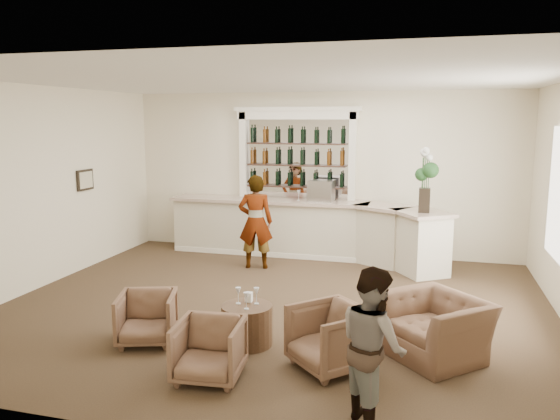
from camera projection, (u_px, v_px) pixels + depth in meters
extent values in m
plane|color=#4D3B26|center=(274.00, 306.00, 8.13)|extent=(8.00, 8.00, 0.00)
cube|color=#F6EBCC|center=(321.00, 174.00, 11.18)|extent=(8.00, 0.04, 3.30)
cube|color=#F6EBCC|center=(39.00, 188.00, 8.90)|extent=(0.04, 7.00, 3.30)
cube|color=white|center=(274.00, 79.00, 7.58)|extent=(8.00, 7.00, 0.04)
cube|color=black|center=(85.00, 180.00, 10.03)|extent=(0.04, 0.46, 0.38)
cube|color=beige|center=(86.00, 180.00, 10.03)|extent=(0.01, 0.38, 0.30)
cube|color=white|center=(270.00, 227.00, 11.30)|extent=(4.00, 0.70, 1.08)
cube|color=#C9B09D|center=(269.00, 200.00, 11.18)|extent=(4.10, 0.82, 0.06)
cube|color=white|center=(384.00, 236.00, 10.46)|extent=(1.12, 1.04, 1.08)
cube|color=#C9B09D|center=(385.00, 207.00, 10.35)|extent=(1.27, 1.19, 0.06)
cube|color=white|center=(421.00, 244.00, 9.78)|extent=(1.08, 1.14, 1.08)
cube|color=#C9B09D|center=(422.00, 213.00, 9.67)|extent=(1.24, 1.29, 0.06)
cube|color=white|center=(265.00, 254.00, 11.06)|extent=(4.00, 0.06, 0.10)
cube|color=white|center=(297.00, 159.00, 11.25)|extent=(2.15, 0.02, 1.65)
cube|color=white|center=(244.00, 181.00, 11.57)|extent=(0.14, 0.16, 2.90)
cube|color=white|center=(352.00, 185.00, 10.97)|extent=(0.14, 0.16, 2.90)
cube|color=white|center=(297.00, 115.00, 11.04)|extent=(2.52, 0.16, 0.18)
cube|color=white|center=(297.00, 109.00, 11.02)|extent=(2.64, 0.20, 0.08)
cube|color=#35221A|center=(296.00, 187.00, 11.24)|extent=(2.05, 0.20, 0.03)
cube|color=#35221A|center=(296.00, 165.00, 11.16)|extent=(2.05, 0.20, 0.03)
cube|color=#35221A|center=(296.00, 144.00, 11.09)|extent=(2.05, 0.20, 0.03)
cylinder|color=#503323|center=(247.00, 325.00, 6.72)|extent=(0.63, 0.63, 0.50)
imported|color=gray|center=(256.00, 222.00, 10.11)|extent=(0.72, 0.55, 1.75)
imported|color=gray|center=(373.00, 345.00, 4.94)|extent=(0.85, 0.90, 1.46)
imported|color=brown|center=(147.00, 318.00, 6.77)|extent=(0.87, 0.88, 0.64)
imported|color=brown|center=(209.00, 350.00, 5.81)|extent=(0.76, 0.78, 0.65)
imported|color=brown|center=(330.00, 338.00, 6.05)|extent=(1.10, 1.10, 0.72)
imported|color=brown|center=(435.00, 327.00, 6.36)|extent=(1.45, 1.45, 0.71)
cube|color=silver|center=(321.00, 191.00, 10.81)|extent=(0.50, 0.42, 0.42)
cube|color=black|center=(424.00, 200.00, 9.54)|extent=(0.19, 0.19, 0.43)
cube|color=white|center=(249.00, 297.00, 6.81)|extent=(0.08, 0.08, 0.12)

